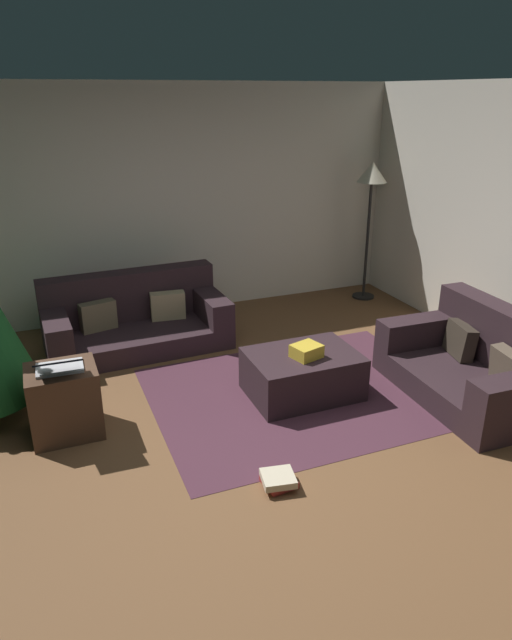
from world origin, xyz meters
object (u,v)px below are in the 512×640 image
object	(u,v)px
gift_box	(306,351)
book_stack	(279,480)
couch_left	(135,320)
tv_remote	(297,357)
couch_right	(478,365)
corner_lamp	(372,183)
laptop	(59,366)
side_table	(65,401)
ottoman	(302,374)

from	to	relation	value
gift_box	book_stack	size ratio (longest dim) A/B	0.92
couch_left	tv_remote	xyz separation A→B (m)	(1.07, -1.67, 0.12)
couch_right	book_stack	xyz separation A→B (m)	(-2.13, -0.52, -0.23)
gift_box	tv_remote	xyz separation A→B (m)	(-0.08, 0.01, -0.04)
couch_right	corner_lamp	world-z (taller)	corner_lamp
gift_box	corner_lamp	distance (m)	2.96
book_stack	corner_lamp	size ratio (longest dim) A/B	0.15
laptop	book_stack	world-z (taller)	laptop
couch_left	laptop	bearing A→B (deg)	59.86
couch_left	side_table	world-z (taller)	couch_left
tv_remote	couch_right	bearing A→B (deg)	-24.65
couch_left	book_stack	distance (m)	2.75
tv_remote	corner_lamp	distance (m)	3.02
couch_left	tv_remote	bearing A→B (deg)	120.32
ottoman	gift_box	distance (m)	0.26
couch_left	couch_right	size ratio (longest dim) A/B	1.20
corner_lamp	tv_remote	bearing A→B (deg)	-133.66
book_stack	tv_remote	bearing A→B (deg)	58.87
corner_lamp	couch_left	bearing A→B (deg)	-172.89
couch_right	laptop	xyz separation A→B (m)	(-3.39, 0.63, 0.33)
ottoman	corner_lamp	distance (m)	3.01
corner_lamp	gift_box	bearing A→B (deg)	-132.23
couch_right	laptop	size ratio (longest dim) A/B	3.72
couch_right	book_stack	size ratio (longest dim) A/B	6.13
ottoman	couch_right	bearing A→B (deg)	-21.58
couch_right	gift_box	xyz separation A→B (m)	(-1.42, 0.49, 0.16)
tv_remote	corner_lamp	bearing A→B (deg)	40.28
tv_remote	side_table	world-z (taller)	side_table
couch_left	corner_lamp	size ratio (longest dim) A/B	1.09
couch_right	corner_lamp	bearing A→B (deg)	-8.03
couch_right	tv_remote	world-z (taller)	couch_right
tv_remote	corner_lamp	world-z (taller)	corner_lamp
corner_lamp	side_table	bearing A→B (deg)	-154.11
gift_box	tv_remote	world-z (taller)	gift_box
ottoman	laptop	size ratio (longest dim) A/B	2.25
couch_left	book_stack	size ratio (longest dim) A/B	7.33
couch_left	ottoman	bearing A→B (deg)	123.27
laptop	corner_lamp	xyz separation A→B (m)	(3.84, 1.93, 0.85)
ottoman	gift_box	xyz separation A→B (m)	(-0.00, -0.07, 0.25)
tv_remote	book_stack	bearing A→B (deg)	-127.19
couch_left	gift_box	distance (m)	2.05
gift_box	side_table	xyz separation A→B (m)	(-1.97, 0.20, -0.17)
couch_left	tv_remote	distance (m)	1.99
ottoman	tv_remote	bearing A→B (deg)	-147.86
couch_left	ottoman	size ratio (longest dim) A/B	1.98
couch_left	couch_right	distance (m)	3.37
couch_left	couch_right	bearing A→B (deg)	137.52
side_table	corner_lamp	bearing A→B (deg)	25.89
gift_box	corner_lamp	xyz separation A→B (m)	(1.87, 2.06, 1.01)
ottoman	tv_remote	distance (m)	0.23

